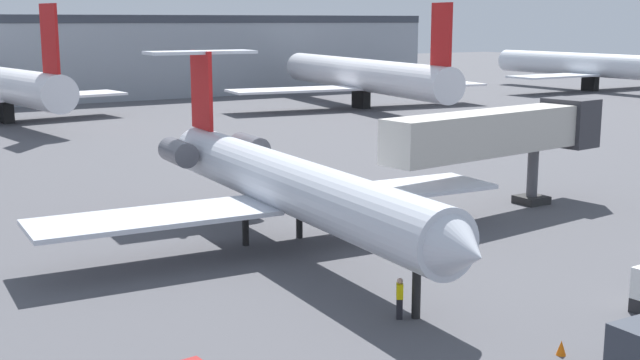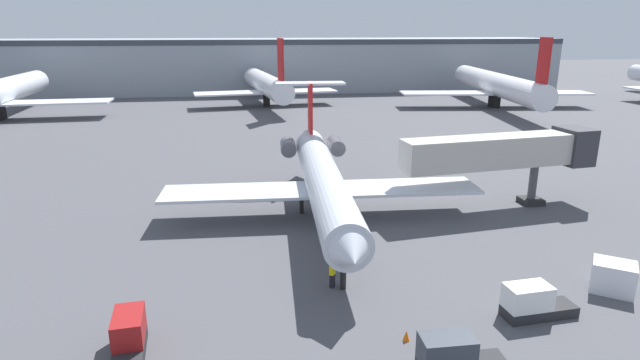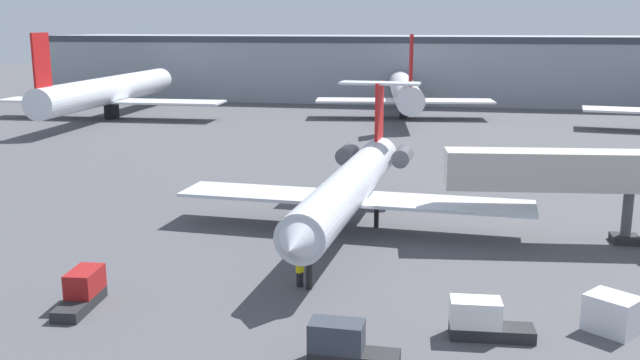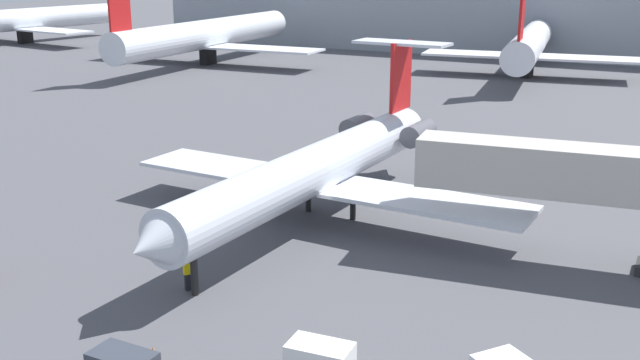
{
  "view_description": "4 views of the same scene",
  "coord_description": "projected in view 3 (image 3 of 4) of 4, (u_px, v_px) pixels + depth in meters",
  "views": [
    {
      "loc": [
        -21.15,
        -35.49,
        11.74
      ],
      "look_at": [
        2.35,
        2.11,
        3.15
      ],
      "focal_mm": 46.43,
      "sensor_mm": 36.0,
      "label": 1
    },
    {
      "loc": [
        -6.91,
        -37.79,
        14.96
      ],
      "look_at": [
        -1.04,
        -1.08,
        3.94
      ],
      "focal_mm": 28.77,
      "sensor_mm": 36.0,
      "label": 2
    },
    {
      "loc": [
        6.43,
        -47.84,
        14.68
      ],
      "look_at": [
        -2.82,
        1.09,
        3.69
      ],
      "focal_mm": 39.68,
      "sensor_mm": 36.0,
      "label": 3
    },
    {
      "loc": [
        18.9,
        -37.47,
        15.59
      ],
      "look_at": [
        -0.56,
        1.32,
        2.6
      ],
      "focal_mm": 41.92,
      "sensor_mm": 36.0,
      "label": 4
    }
  ],
  "objects": [
    {
      "name": "ground_plane",
      "position": [
        356.0,
        236.0,
        50.25
      ],
      "size": [
        400.0,
        400.0,
        0.1
      ],
      "primitive_type": "cube",
      "color": "#4C4C51"
    },
    {
      "name": "regional_jet",
      "position": [
        352.0,
        183.0,
        50.79
      ],
      "size": [
        25.88,
        30.81,
        9.86
      ],
      "color": "silver",
      "rests_on": "ground_plane"
    },
    {
      "name": "jet_bridge",
      "position": [
        591.0,
        172.0,
        47.76
      ],
      "size": [
        17.59,
        4.85,
        6.63
      ],
      "color": "#B7B2A8",
      "rests_on": "ground_plane"
    },
    {
      "name": "ground_crew_marshaller",
      "position": [
        300.0,
        272.0,
        40.28
      ],
      "size": [
        0.44,
        0.48,
        1.69
      ],
      "color": "black",
      "rests_on": "ground_plane"
    },
    {
      "name": "baggage_tug_lead",
      "position": [
        83.0,
        291.0,
        37.51
      ],
      "size": [
        1.75,
        4.11,
        1.9
      ],
      "color": "#262628",
      "rests_on": "ground_plane"
    },
    {
      "name": "baggage_tug_trailing",
      "position": [
        482.0,
        321.0,
        33.73
      ],
      "size": [
        4.08,
        1.67,
        1.9
      ],
      "color": "#262628",
      "rests_on": "ground_plane"
    },
    {
      "name": "baggage_tug_spare",
      "position": [
        344.0,
        345.0,
        31.19
      ],
      "size": [
        4.03,
        1.49,
        1.9
      ],
      "color": "#262628",
      "rests_on": "ground_plane"
    },
    {
      "name": "cargo_container_uld",
      "position": [
        612.0,
        314.0,
        34.35
      ],
      "size": [
        2.94,
        2.85,
        1.84
      ],
      "color": "silver",
      "rests_on": "ground_plane"
    },
    {
      "name": "traffic_cone_near",
      "position": [
        327.0,
        329.0,
        34.17
      ],
      "size": [
        0.36,
        0.36,
        0.55
      ],
      "color": "orange",
      "rests_on": "ground_plane"
    },
    {
      "name": "terminal_building",
      "position": [
        422.0,
        68.0,
        138.78
      ],
      "size": [
        146.87,
        22.21,
        12.51
      ],
      "color": "#8C939E",
      "rests_on": "ground_plane"
    },
    {
      "name": "parked_airliner_west_mid",
      "position": [
        110.0,
        91.0,
        111.5
      ],
      "size": [
        36.42,
        43.26,
        13.65
      ],
      "color": "silver",
      "rests_on": "ground_plane"
    },
    {
      "name": "parked_airliner_centre",
      "position": [
        405.0,
        91.0,
        111.91
      ],
      "size": [
        28.52,
        33.57,
        13.4
      ],
      "color": "white",
      "rests_on": "ground_plane"
    }
  ]
}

